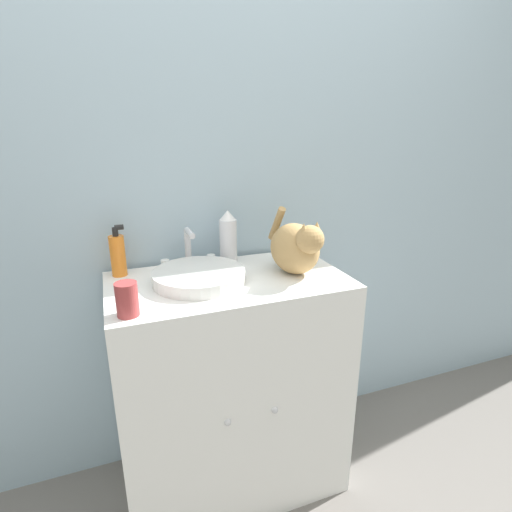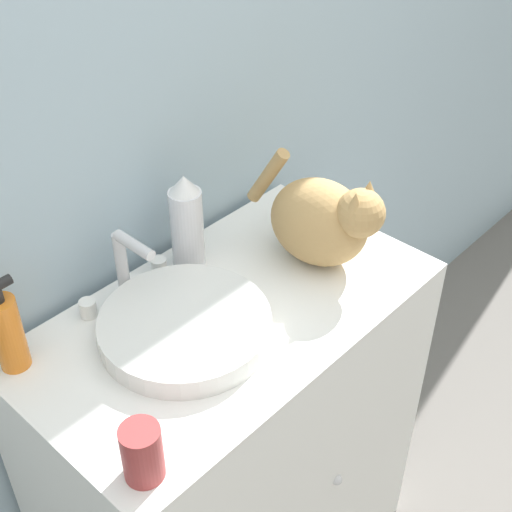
{
  "view_description": "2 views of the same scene",
  "coord_description": "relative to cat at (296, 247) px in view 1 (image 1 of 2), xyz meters",
  "views": [
    {
      "loc": [
        -0.36,
        -1.01,
        1.39
      ],
      "look_at": [
        0.1,
        0.23,
        0.95
      ],
      "focal_mm": 28.0,
      "sensor_mm": 36.0,
      "label": 1
    },
    {
      "loc": [
        -0.7,
        -0.5,
        1.78
      ],
      "look_at": [
        0.04,
        0.2,
        1.0
      ],
      "focal_mm": 50.0,
      "sensor_mm": 36.0,
      "label": 2
    }
  ],
  "objects": [
    {
      "name": "cat",
      "position": [
        0.0,
        0.0,
        0.0
      ],
      "size": [
        0.19,
        0.32,
        0.22
      ],
      "rotation": [
        0.0,
        0.0,
        -1.44
      ],
      "color": "tan",
      "rests_on": "vanity_cabinet"
    },
    {
      "name": "faucet",
      "position": [
        -0.34,
        0.2,
        -0.03
      ],
      "size": [
        0.21,
        0.11,
        0.15
      ],
      "color": "silver",
      "rests_on": "vanity_cabinet"
    },
    {
      "name": "vanity_cabinet",
      "position": [
        -0.24,
        0.03,
        -0.54
      ],
      "size": [
        0.82,
        0.47,
        0.88
      ],
      "color": "white",
      "rests_on": "ground_plane"
    },
    {
      "name": "spray_bottle",
      "position": [
        -0.19,
        0.19,
        0.0
      ],
      "size": [
        0.07,
        0.07,
        0.21
      ],
      "color": "silver",
      "rests_on": "vanity_cabinet"
    },
    {
      "name": "soap_bottle",
      "position": [
        -0.59,
        0.2,
        -0.02
      ],
      "size": [
        0.06,
        0.05,
        0.18
      ],
      "color": "orange",
      "rests_on": "vanity_cabinet"
    },
    {
      "name": "wall_back",
      "position": [
        -0.24,
        0.3,
        0.27
      ],
      "size": [
        6.0,
        0.05,
        2.5
      ],
      "color": "#9EB7C6",
      "rests_on": "ground_plane"
    },
    {
      "name": "cup",
      "position": [
        -0.59,
        -0.14,
        -0.05
      ],
      "size": [
        0.06,
        0.06,
        0.1
      ],
      "color": "#9E3838",
      "rests_on": "vanity_cabinet"
    },
    {
      "name": "sink_basin",
      "position": [
        -0.34,
        0.04,
        -0.08
      ],
      "size": [
        0.31,
        0.31,
        0.04
      ],
      "color": "silver",
      "rests_on": "vanity_cabinet"
    }
  ]
}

